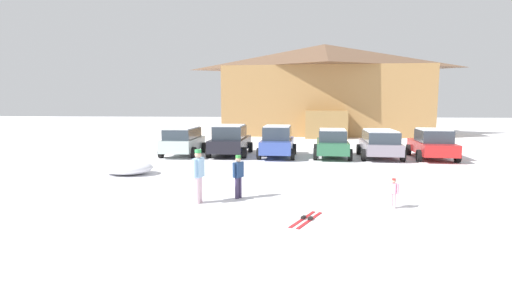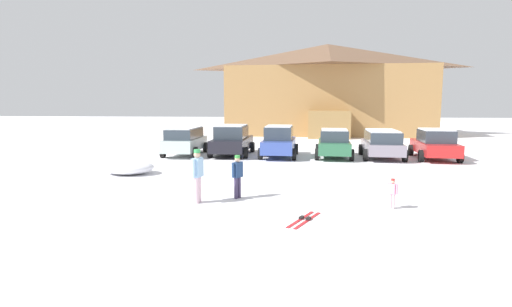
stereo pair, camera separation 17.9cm
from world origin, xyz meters
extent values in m
plane|color=white|center=(0.00, 0.00, 0.00)|extent=(160.00, 160.00, 0.00)
cube|color=#A17644|center=(4.13, 33.36, 3.24)|extent=(19.32, 10.36, 6.48)
pyramid|color=brown|center=(4.13, 33.36, 7.68)|extent=(19.93, 10.98, 2.40)
cube|color=olive|center=(3.96, 27.56, 1.20)|extent=(3.65, 1.90, 2.40)
cube|color=#B4C7C2|center=(-5.40, 15.29, 0.66)|extent=(1.77, 4.32, 0.69)
cube|color=#2D3842|center=(-5.40, 15.21, 1.30)|extent=(1.55, 3.28, 0.58)
cube|color=white|center=(-5.40, 15.21, 1.62)|extent=(1.45, 3.12, 0.06)
cylinder|color=black|center=(-6.35, 16.62, 0.32)|extent=(0.23, 0.64, 0.64)
cylinder|color=black|center=(-4.49, 16.64, 0.32)|extent=(0.23, 0.64, 0.64)
cylinder|color=black|center=(-6.32, 13.95, 0.32)|extent=(0.23, 0.64, 0.64)
cylinder|color=black|center=(-4.46, 13.97, 0.32)|extent=(0.23, 0.64, 0.64)
cube|color=black|center=(-2.62, 15.62, 0.67)|extent=(1.98, 4.66, 0.70)
cube|color=#2D3842|center=(-2.62, 15.39, 1.38)|extent=(1.71, 2.44, 0.72)
cube|color=white|center=(-2.62, 15.39, 1.77)|extent=(1.59, 2.32, 0.06)
cylinder|color=black|center=(-3.61, 17.08, 0.32)|extent=(0.23, 0.64, 0.64)
cylinder|color=black|center=(-1.58, 17.04, 0.32)|extent=(0.23, 0.64, 0.64)
cylinder|color=black|center=(-3.66, 14.21, 0.32)|extent=(0.23, 0.64, 0.64)
cylinder|color=black|center=(-1.63, 14.17, 0.32)|extent=(0.23, 0.64, 0.64)
cube|color=#354B9B|center=(0.20, 15.04, 0.67)|extent=(1.87, 4.19, 0.70)
cube|color=#2D3842|center=(0.19, 14.83, 1.38)|extent=(1.58, 2.20, 0.73)
cube|color=white|center=(0.19, 14.83, 1.78)|extent=(1.48, 2.09, 0.06)
cylinder|color=black|center=(-0.67, 16.35, 0.32)|extent=(0.25, 0.65, 0.64)
cylinder|color=black|center=(1.17, 16.28, 0.32)|extent=(0.25, 0.65, 0.64)
cylinder|color=black|center=(-0.78, 13.80, 0.32)|extent=(0.25, 0.65, 0.64)
cylinder|color=black|center=(1.06, 13.73, 0.32)|extent=(0.25, 0.65, 0.64)
cube|color=#2B6343|center=(3.29, 15.08, 0.64)|extent=(1.95, 4.12, 0.63)
cube|color=#2D3842|center=(3.28, 14.87, 1.26)|extent=(1.62, 2.18, 0.61)
cube|color=white|center=(3.28, 14.87, 1.60)|extent=(1.51, 2.07, 0.06)
cylinder|color=black|center=(2.45, 16.38, 0.32)|extent=(0.26, 0.65, 0.64)
cylinder|color=black|center=(4.28, 16.27, 0.32)|extent=(0.26, 0.65, 0.64)
cylinder|color=black|center=(2.29, 13.89, 0.32)|extent=(0.26, 0.65, 0.64)
cylinder|color=black|center=(4.13, 13.77, 0.32)|extent=(0.26, 0.65, 0.64)
cube|color=gray|center=(5.94, 15.08, 0.62)|extent=(2.11, 4.32, 0.60)
cube|color=#2D3842|center=(5.93, 15.00, 1.22)|extent=(1.82, 3.30, 0.60)
cube|color=white|center=(5.93, 15.00, 1.55)|extent=(1.70, 3.13, 0.06)
cylinder|color=black|center=(5.01, 16.45, 0.32)|extent=(0.26, 0.65, 0.64)
cylinder|color=black|center=(7.02, 16.33, 0.32)|extent=(0.26, 0.65, 0.64)
cylinder|color=black|center=(4.86, 13.84, 0.32)|extent=(0.26, 0.65, 0.64)
cylinder|color=black|center=(6.87, 13.72, 0.32)|extent=(0.26, 0.65, 0.64)
cube|color=#B21F1F|center=(8.76, 15.06, 0.64)|extent=(2.10, 4.49, 0.63)
cube|color=#2D3842|center=(8.75, 14.85, 1.29)|extent=(1.72, 2.39, 0.66)
cube|color=white|center=(8.75, 14.85, 1.65)|extent=(1.61, 2.26, 0.06)
cylinder|color=black|center=(7.92, 16.49, 0.32)|extent=(0.27, 0.66, 0.64)
cylinder|color=black|center=(9.82, 16.34, 0.32)|extent=(0.27, 0.66, 0.64)
cylinder|color=black|center=(7.71, 13.79, 0.32)|extent=(0.27, 0.66, 0.64)
cylinder|color=black|center=(9.61, 13.64, 0.32)|extent=(0.27, 0.66, 0.64)
cylinder|color=beige|center=(-1.81, 4.18, 0.41)|extent=(0.15, 0.15, 0.82)
cylinder|color=beige|center=(-1.84, 4.00, 0.41)|extent=(0.15, 0.15, 0.82)
cube|color=#96C1E4|center=(-1.82, 4.09, 1.11)|extent=(0.31, 0.44, 0.58)
cylinder|color=#96C1E4|center=(-1.78, 4.34, 1.12)|extent=(0.11, 0.11, 0.55)
cylinder|color=#96C1E4|center=(-1.87, 3.84, 1.12)|extent=(0.11, 0.11, 0.55)
sphere|color=tan|center=(-1.82, 4.09, 1.50)|extent=(0.21, 0.21, 0.21)
cylinder|color=green|center=(-1.82, 4.09, 1.62)|extent=(0.20, 0.20, 0.10)
cylinder|color=#3B3151|center=(-0.73, 4.76, 0.35)|extent=(0.13, 0.13, 0.69)
cylinder|color=#3B3151|center=(-0.65, 4.89, 0.35)|extent=(0.13, 0.13, 0.69)
cube|color=navy|center=(-0.69, 4.83, 0.94)|extent=(0.34, 0.39, 0.49)
cylinder|color=navy|center=(-0.80, 4.64, 0.95)|extent=(0.09, 0.09, 0.46)
cylinder|color=navy|center=(-0.58, 5.01, 0.95)|extent=(0.09, 0.09, 0.46)
sphere|color=tan|center=(-0.69, 4.83, 1.27)|extent=(0.18, 0.18, 0.18)
cylinder|color=green|center=(-0.69, 4.83, 1.36)|extent=(0.17, 0.17, 0.08)
cylinder|color=beige|center=(3.97, 4.03, 0.22)|extent=(0.08, 0.08, 0.44)
cylinder|color=beige|center=(4.03, 3.96, 0.22)|extent=(0.08, 0.08, 0.44)
cube|color=pink|center=(4.00, 4.00, 0.59)|extent=(0.24, 0.24, 0.31)
cylinder|color=pink|center=(3.90, 4.09, 0.60)|extent=(0.06, 0.06, 0.29)
cylinder|color=pink|center=(4.09, 3.90, 0.60)|extent=(0.06, 0.06, 0.29)
sphere|color=tan|center=(4.00, 4.00, 0.81)|extent=(0.11, 0.11, 0.11)
cylinder|color=red|center=(4.00, 4.00, 0.87)|extent=(0.11, 0.11, 0.05)
cube|color=red|center=(1.52, 2.52, 0.01)|extent=(0.75, 1.58, 0.02)
cube|color=black|center=(1.54, 2.57, 0.05)|extent=(0.15, 0.22, 0.06)
cube|color=red|center=(1.33, 2.60, 0.01)|extent=(0.75, 1.58, 0.02)
cube|color=black|center=(1.35, 2.65, 0.05)|extent=(0.15, 0.22, 0.06)
ellipsoid|color=white|center=(-6.07, 8.74, 0.30)|extent=(2.19, 1.75, 0.60)
camera|label=1|loc=(1.03, -7.75, 3.07)|focal=28.00mm
camera|label=2|loc=(1.21, -7.74, 3.07)|focal=28.00mm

